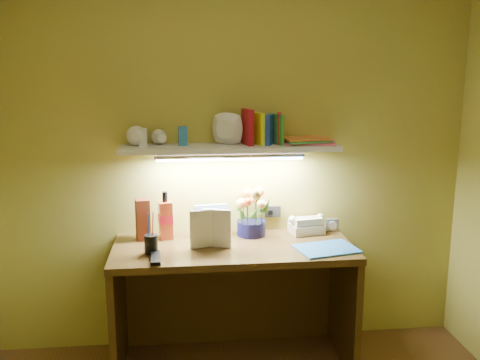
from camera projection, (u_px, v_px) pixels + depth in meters
name	position (u px, v px, depth m)	size (l,w,h in m)	color
desk	(234.00, 305.00, 3.19)	(1.40, 0.60, 0.75)	#37240F
flower_bouquet	(251.00, 210.00, 3.28)	(0.20, 0.20, 0.32)	#0B0B34
telephone	(306.00, 224.00, 3.34)	(0.20, 0.15, 0.12)	#EBE5C6
desk_clock	(332.00, 225.00, 3.39)	(0.08, 0.04, 0.08)	#ABAAAF
whisky_bottle	(165.00, 215.00, 3.22)	(0.08, 0.08, 0.29)	#A23818
whisky_box	(143.00, 219.00, 3.21)	(0.08, 0.08, 0.25)	#5B2212
pen_cup	(151.00, 238.00, 2.97)	(0.07, 0.07, 0.18)	black
art_card	(211.00, 221.00, 3.27)	(0.20, 0.04, 0.20)	silver
tv_remote	(156.00, 258.00, 2.88)	(0.05, 0.19, 0.02)	black
blue_folder	(327.00, 249.00, 3.05)	(0.33, 0.24, 0.01)	#2C79CF
desk_book_a	(190.00, 230.00, 3.03)	(0.17, 0.02, 0.23)	silver
desk_book_b	(204.00, 227.00, 3.09)	(0.17, 0.02, 0.23)	white
wall_shelf	(233.00, 142.00, 3.17)	(1.31, 0.30, 0.24)	white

